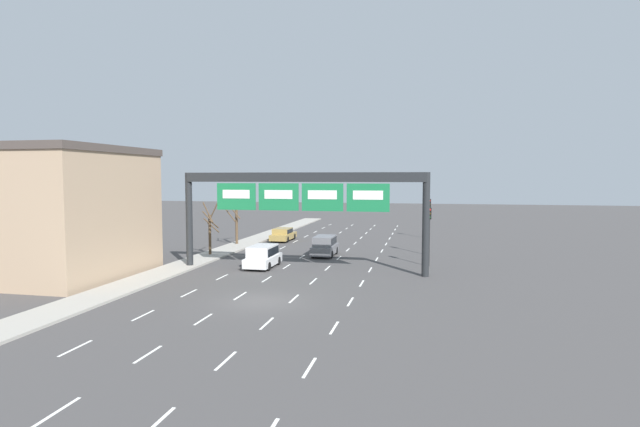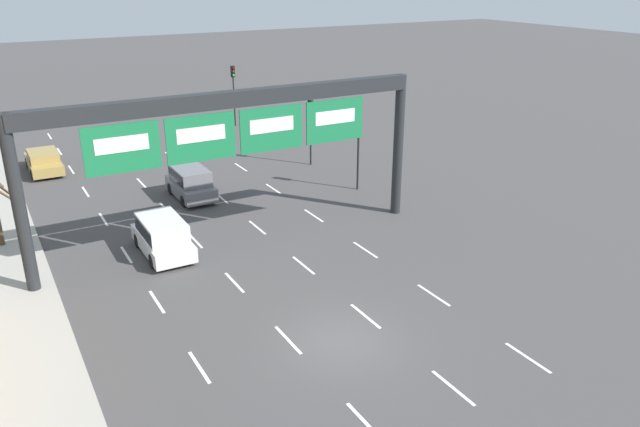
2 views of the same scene
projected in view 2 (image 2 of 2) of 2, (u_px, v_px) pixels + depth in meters
The scene contains 9 objects.
ground_plane at pixel (342, 341), 22.13m from camera, with size 220.00×220.00×0.00m, color #474444.
lane_dashes at pixel (209, 217), 33.05m from camera, with size 10.02×67.00×0.01m.
sign_gantry at pixel (235, 126), 27.45m from camera, with size 18.62×0.70×7.39m.
suv_white at pixel (162, 234), 28.56m from camera, with size 1.93×4.26×1.72m.
car_gold at pixel (44, 160), 40.21m from camera, with size 1.92×4.66×1.42m.
suv_grey at pixel (191, 181), 35.54m from camera, with size 1.87×4.02×1.79m.
traffic_light_near_gantry at pixel (359, 135), 36.07m from camera, with size 0.30×0.35×4.64m.
traffic_light_mid_block at pixel (233, 84), 50.97m from camera, with size 0.30×0.35×4.94m.
traffic_light_far_end at pixel (311, 112), 40.64m from camera, with size 0.30×0.35×5.08m.
Camera 2 is at (-10.02, -16.07, 12.35)m, focal length 35.00 mm.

